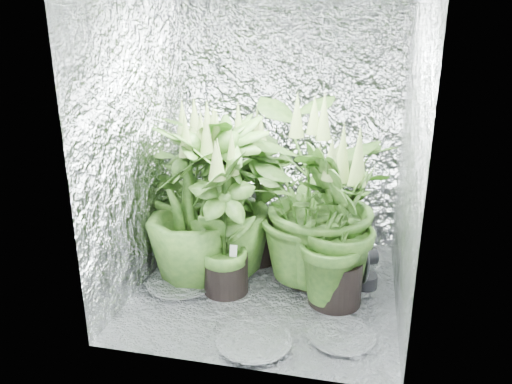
{
  "coord_description": "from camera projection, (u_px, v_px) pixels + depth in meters",
  "views": [
    {
      "loc": [
        0.54,
        -2.78,
        1.63
      ],
      "look_at": [
        -0.07,
        0.0,
        0.65
      ],
      "focal_mm": 35.0,
      "sensor_mm": 36.0,
      "label": 1
    }
  ],
  "objects": [
    {
      "name": "plant_d",
      "position": [
        190.0,
        207.0,
        3.13
      ],
      "size": [
        0.81,
        0.81,
        1.12
      ],
      "rotation": [
        0.0,
        0.0,
        2.26
      ],
      "color": "black",
      "rests_on": "ground"
    },
    {
      "name": "plant_h",
      "position": [
        228.0,
        199.0,
        3.25
      ],
      "size": [
        0.8,
        0.8,
        1.13
      ],
      "rotation": [
        0.0,
        0.0,
        5.7
      ],
      "color": "black",
      "rests_on": "ground"
    },
    {
      "name": "circulation_fan",
      "position": [
        362.0,
        264.0,
        3.16
      ],
      "size": [
        0.21,
        0.31,
        0.39
      ],
      "rotation": [
        0.0,
        0.0,
        0.43
      ],
      "color": "black",
      "rests_on": "ground"
    },
    {
      "name": "plant_e",
      "position": [
        313.0,
        198.0,
        3.09
      ],
      "size": [
        1.06,
        1.06,
        1.23
      ],
      "rotation": [
        0.0,
        0.0,
        3.19
      ],
      "color": "black",
      "rests_on": "ground"
    },
    {
      "name": "plant_b",
      "position": [
        257.0,
        195.0,
        3.42
      ],
      "size": [
        0.7,
        0.7,
        1.07
      ],
      "rotation": [
        0.0,
        0.0,
        1.07
      ],
      "color": "black",
      "rests_on": "ground"
    },
    {
      "name": "plant_f",
      "position": [
        225.0,
        224.0,
        3.02
      ],
      "size": [
        0.61,
        0.61,
        1.01
      ],
      "rotation": [
        0.0,
        0.0,
        4.4
      ],
      "color": "black",
      "rests_on": "ground"
    },
    {
      "name": "plant_c",
      "position": [
        330.0,
        203.0,
        3.61
      ],
      "size": [
        0.49,
        0.49,
        0.84
      ],
      "rotation": [
        0.0,
        0.0,
        1.79
      ],
      "color": "black",
      "rests_on": "ground"
    },
    {
      "name": "walls",
      "position": [
        268.0,
        135.0,
        2.89
      ],
      "size": [
        1.62,
        1.62,
        2.0
      ],
      "color": "silver",
      "rests_on": "ground"
    },
    {
      "name": "ground",
      "position": [
        267.0,
        287.0,
        3.21
      ],
      "size": [
        1.6,
        1.6,
        0.0
      ],
      "primitive_type": "plane",
      "color": "silver",
      "rests_on": "ground"
    },
    {
      "name": "plant_a",
      "position": [
        198.0,
        183.0,
        3.53
      ],
      "size": [
        1.03,
        1.03,
        1.15
      ],
      "rotation": [
        0.0,
        0.0,
        6.17
      ],
      "color": "black",
      "rests_on": "ground"
    },
    {
      "name": "plant_g",
      "position": [
        338.0,
        228.0,
        2.89
      ],
      "size": [
        0.56,
        0.56,
        1.08
      ],
      "rotation": [
        0.0,
        0.0,
        4.66
      ],
      "color": "black",
      "rests_on": "ground"
    },
    {
      "name": "plant_label",
      "position": [
        233.0,
        251.0,
        3.03
      ],
      "size": [
        0.05,
        0.02,
        0.07
      ],
      "primitive_type": "cube",
      "rotation": [
        -0.21,
        0.0,
        -0.0
      ],
      "color": "white",
      "rests_on": "plant_f"
    }
  ]
}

